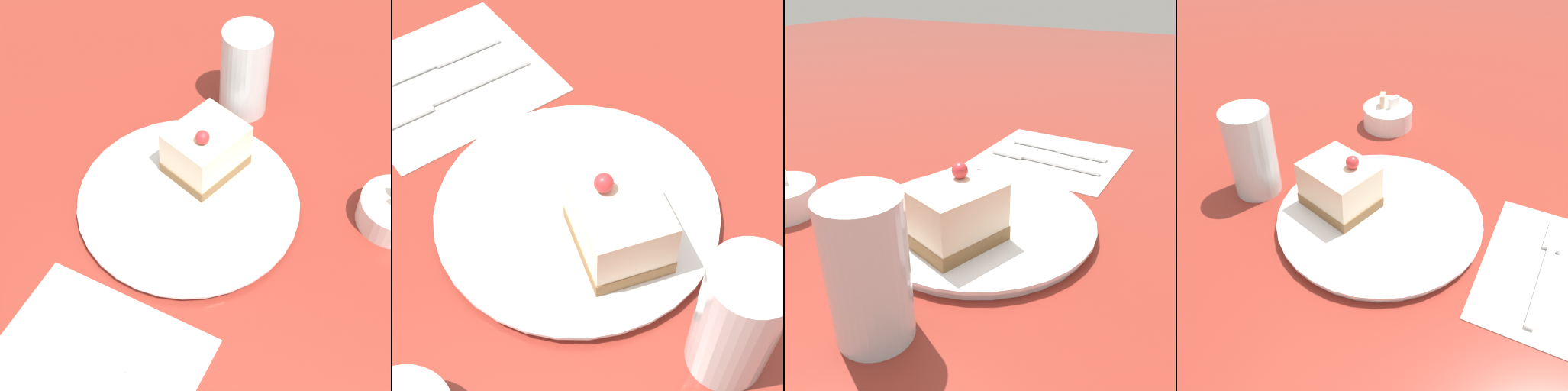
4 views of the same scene
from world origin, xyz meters
TOP-DOWN VIEW (x-y plane):
  - ground_plane at (0.00, 0.00)m, footprint 4.00×4.00m
  - plate at (0.02, 0.03)m, footprint 0.27×0.27m
  - cake_slice at (-0.04, 0.03)m, footprint 0.11×0.10m
  - napkin at (0.26, 0.03)m, footprint 0.21×0.22m
  - fork at (0.23, 0.05)m, footprint 0.03×0.18m
  - knife at (0.28, 0.02)m, footprint 0.02×0.17m
  - drinking_glass at (-0.17, 0.03)m, footprint 0.07×0.07m

SIDE VIEW (x-z plane):
  - ground_plane at x=0.00m, z-range 0.00..0.00m
  - napkin at x=0.26m, z-range 0.00..0.00m
  - fork at x=0.23m, z-range 0.00..0.01m
  - knife at x=0.28m, z-range 0.00..0.01m
  - plate at x=0.02m, z-range 0.00..0.01m
  - cake_slice at x=-0.04m, z-range 0.01..0.09m
  - drinking_glass at x=-0.17m, z-range 0.00..0.13m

